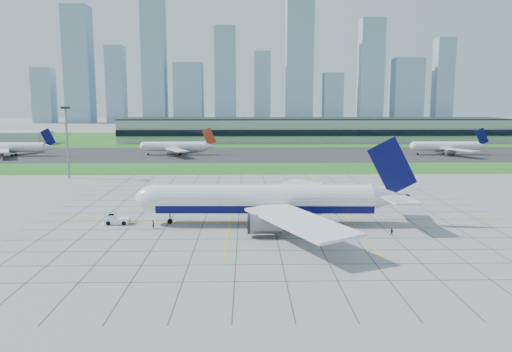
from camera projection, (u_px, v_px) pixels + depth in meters
The scene contains 16 objects.
ground at pixel (273, 220), 116.65m from camera, with size 1400.00×1400.00×0.00m, color #9C9B96.
grass_median at pixel (261, 168), 205.61m from camera, with size 700.00×35.00×0.04m, color #26671D.
asphalt_taxiway at pixel (258, 154), 259.98m from camera, with size 700.00×75.00×0.04m, color #383838.
grass_far at pixel (255, 138), 368.72m from camera, with size 700.00×145.00×0.04m, color #26671D.
apron_markings at pixel (272, 210), 127.62m from camera, with size 120.00×130.00×0.03m.
terminal at pixel (313, 130), 343.48m from camera, with size 260.00×43.00×15.80m.
service_block at pixel (7, 138), 320.55m from camera, with size 50.00×25.00×8.00m, color #B7B7B2.
light_mast at pixel (67, 133), 177.13m from camera, with size 2.50×2.50×25.60m.
city_skyline at pixel (244, 75), 621.67m from camera, with size 523.00×32.40×160.00m.
airliner at pixel (267, 200), 112.26m from camera, with size 63.31×64.13×19.92m.
pushback_tug at pixel (116, 220), 112.68m from camera, with size 7.81×2.85×2.17m.
crew_near at pixel (153, 224), 108.71m from camera, with size 0.71×0.46×1.94m, color black.
crew_far at pixel (392, 232), 103.15m from camera, with size 0.77×0.60×1.59m, color black.
distant_jet_0 at pixel (8, 147), 250.62m from camera, with size 43.07×42.66×14.08m.
distant_jet_1 at pixel (176, 146), 255.72m from camera, with size 36.86×42.66×14.08m.
distant_jet_2 at pixel (447, 146), 256.48m from camera, with size 38.35×42.66×14.08m.
Camera 1 is at (-6.12, -113.69, 27.67)m, focal length 35.00 mm.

